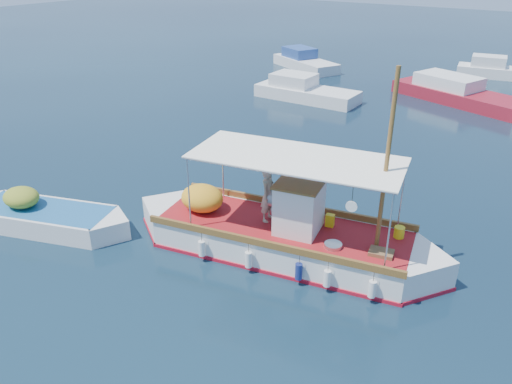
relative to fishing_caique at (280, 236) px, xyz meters
The scene contains 7 objects.
ground 0.99m from the fishing_caique, 127.97° to the left, with size 160.00×160.00×0.00m, color black.
fishing_caique is the anchor object (origin of this frame).
dinghy 8.59m from the fishing_caique, 157.40° to the right, with size 6.41×3.32×1.65m.
bg_boat_nw 18.78m from the fishing_caique, 116.30° to the left, with size 6.86×2.40×1.80m.
bg_boat_n 21.74m from the fishing_caique, 88.27° to the left, with size 10.24×6.06×1.80m.
bg_boat_far_w 28.36m from the fishing_caique, 117.06° to the left, with size 6.87×5.00×1.80m.
bg_boat_far_n 30.70m from the fishing_caique, 87.83° to the left, with size 6.39×2.92×1.80m.
Camera 1 is at (7.59, -12.75, 9.05)m, focal length 35.00 mm.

